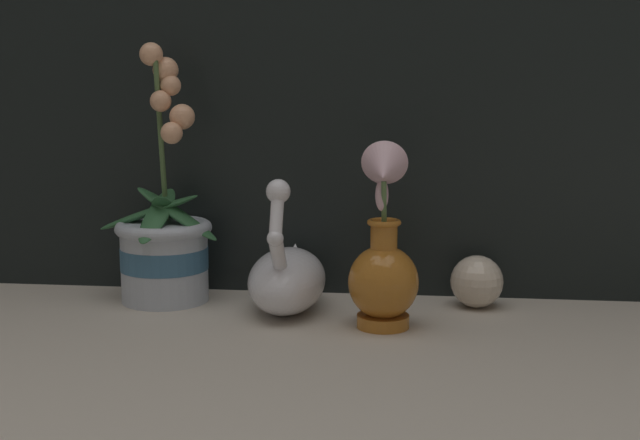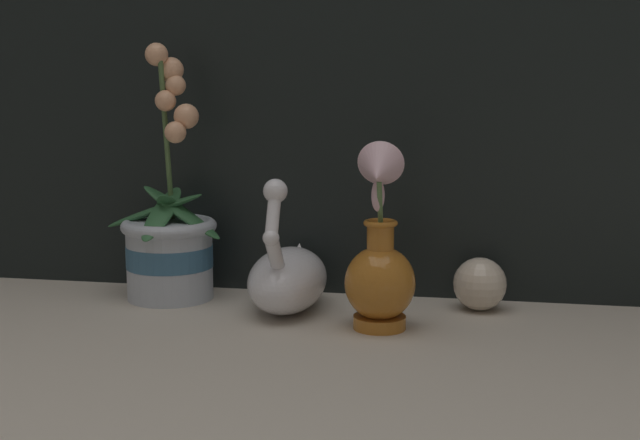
# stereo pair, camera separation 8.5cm
# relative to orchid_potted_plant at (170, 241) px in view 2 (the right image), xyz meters

# --- Properties ---
(ground_plane) EXTENTS (2.80, 2.80, 0.00)m
(ground_plane) POSITION_rel_orchid_potted_plant_xyz_m (0.24, -0.17, -0.09)
(ground_plane) COLOR #BCB2A3
(orchid_potted_plant) EXTENTS (0.20, 0.17, 0.39)m
(orchid_potted_plant) POSITION_rel_orchid_potted_plant_xyz_m (0.00, 0.00, 0.00)
(orchid_potted_plant) COLOR #B2BCCC
(orchid_potted_plant) RESTS_ON ground_plane
(swan_figurine) EXTENTS (0.11, 0.22, 0.21)m
(swan_figurine) POSITION_rel_orchid_potted_plant_xyz_m (0.20, -0.04, -0.04)
(swan_figurine) COLOR white
(swan_figurine) RESTS_ON ground_plane
(blue_vase) EXTENTS (0.10, 0.11, 0.26)m
(blue_vase) POSITION_rel_orchid_potted_plant_xyz_m (0.34, -0.11, -0.00)
(blue_vase) COLOR #B26B23
(blue_vase) RESTS_ON ground_plane
(glass_sphere) EXTENTS (0.08, 0.08, 0.08)m
(glass_sphere) POSITION_rel_orchid_potted_plant_xyz_m (0.47, 0.02, -0.05)
(glass_sphere) COLOR beige
(glass_sphere) RESTS_ON ground_plane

